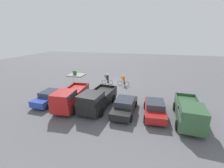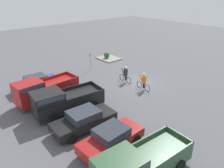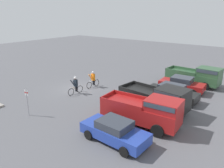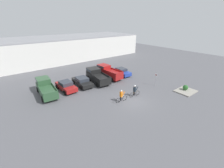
# 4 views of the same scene
# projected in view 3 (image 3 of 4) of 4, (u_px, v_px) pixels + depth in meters

# --- Properties ---
(ground_plane) EXTENTS (80.00, 80.00, 0.00)m
(ground_plane) POSITION_uv_depth(u_px,v_px,m) (78.00, 89.00, 22.33)
(ground_plane) COLOR #56565B
(pickup_truck_0) EXTENTS (2.42, 5.67, 2.08)m
(pickup_truck_0) POSITION_uv_depth(u_px,v_px,m) (197.00, 75.00, 23.17)
(pickup_truck_0) COLOR #2D5133
(pickup_truck_0) RESTS_ON ground_plane
(sedan_0) EXTENTS (2.11, 4.35, 1.45)m
(sedan_0) POSITION_uv_depth(u_px,v_px,m) (182.00, 84.00, 21.54)
(sedan_0) COLOR maroon
(sedan_0) RESTS_ON ground_plane
(sedan_1) EXTENTS (2.14, 4.64, 1.41)m
(sedan_1) POSITION_uv_depth(u_px,v_px,m) (172.00, 92.00, 19.36)
(sedan_1) COLOR black
(sedan_1) RESTS_ON ground_plane
(pickup_truck_1) EXTENTS (2.74, 5.68, 2.11)m
(pickup_truck_1) POSITION_uv_depth(u_px,v_px,m) (158.00, 98.00, 17.06)
(pickup_truck_1) COLOR black
(pickup_truck_1) RESTS_ON ground_plane
(pickup_truck_2) EXTENTS (2.40, 5.55, 2.18)m
(pickup_truck_2) POSITION_uv_depth(u_px,v_px,m) (145.00, 110.00, 14.77)
(pickup_truck_2) COLOR maroon
(pickup_truck_2) RESTS_ON ground_plane
(sedan_2) EXTENTS (2.02, 4.31, 1.38)m
(sedan_2) POSITION_uv_depth(u_px,v_px,m) (114.00, 131.00, 13.05)
(sedan_2) COLOR #233D9E
(sedan_2) RESTS_ON ground_plane
(cyclist_0) EXTENTS (1.82, 0.48, 1.74)m
(cyclist_0) POSITION_uv_depth(u_px,v_px,m) (75.00, 85.00, 20.76)
(cyclist_0) COLOR black
(cyclist_0) RESTS_ON ground_plane
(cyclist_1) EXTENTS (1.80, 0.48, 1.71)m
(cyclist_1) POSITION_uv_depth(u_px,v_px,m) (93.00, 79.00, 22.68)
(cyclist_1) COLOR black
(cyclist_1) RESTS_ON ground_plane
(fire_lane_sign) EXTENTS (0.08, 0.30, 2.16)m
(fire_lane_sign) POSITION_uv_depth(u_px,v_px,m) (27.00, 99.00, 16.19)
(fire_lane_sign) COLOR #9E9EA3
(fire_lane_sign) RESTS_ON ground_plane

